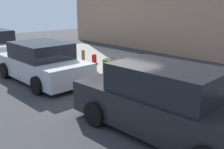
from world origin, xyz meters
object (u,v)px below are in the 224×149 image
at_px(suitcase_silver_4, 165,81).
at_px(suitcase_teal_5, 154,79).
at_px(suitcase_black_8, 123,71).
at_px(suitcase_red_7, 132,72).
at_px(bollard_post, 83,59).
at_px(suitcase_maroon_2, 189,91).
at_px(suitcase_olive_3, 175,85).
at_px(suitcase_maroon_9, 114,70).
at_px(parked_car_charcoal_0, 165,103).
at_px(suitcase_navy_6, 142,75).
at_px(fire_hydrant, 94,62).
at_px(suitcase_red_0, 218,97).
at_px(parked_car_silver_1, 42,63).
at_px(suitcase_olive_10, 108,67).
at_px(suitcase_black_1, 202,94).

xyz_separation_m(suitcase_silver_4, suitcase_teal_5, (0.47, -0.00, -0.01)).
xyz_separation_m(suitcase_teal_5, suitcase_black_8, (1.43, 0.09, 0.02)).
height_order(suitcase_red_7, bollard_post, bollard_post).
relative_size(suitcase_maroon_2, suitcase_black_8, 0.64).
bearing_deg(suitcase_red_7, suitcase_black_8, -1.28).
distance_m(suitcase_maroon_2, suitcase_olive_3, 0.49).
relative_size(suitcase_maroon_9, parked_car_charcoal_0, 0.17).
bearing_deg(suitcase_silver_4, suitcase_maroon_2, 175.76).
height_order(suitcase_teal_5, suitcase_black_8, suitcase_black_8).
relative_size(suitcase_navy_6, fire_hydrant, 1.09).
relative_size(suitcase_olive_3, suitcase_teal_5, 1.06).
distance_m(suitcase_maroon_2, parked_car_charcoal_0, 2.25).
bearing_deg(suitcase_silver_4, bollard_post, 2.79).
xyz_separation_m(suitcase_silver_4, suitcase_black_8, (1.90, 0.08, 0.01)).
bearing_deg(suitcase_red_0, suitcase_olive_3, 2.17).
relative_size(suitcase_silver_4, fire_hydrant, 0.96).
height_order(suitcase_maroon_2, parked_car_silver_1, parked_car_silver_1).
height_order(fire_hydrant, parked_car_charcoal_0, parked_car_charcoal_0).
relative_size(suitcase_navy_6, parked_car_silver_1, 0.18).
distance_m(suitcase_olive_3, fire_hydrant, 4.20).
bearing_deg(parked_car_charcoal_0, suitcase_red_0, -97.53).
distance_m(suitcase_olive_10, fire_hydrant, 0.88).
xyz_separation_m(suitcase_olive_3, parked_car_charcoal_0, (-1.11, 2.07, 0.29)).
distance_m(suitcase_red_0, suitcase_olive_3, 1.39).
distance_m(suitcase_navy_6, bollard_post, 3.35).
relative_size(suitcase_red_7, parked_car_charcoal_0, 0.18).
xyz_separation_m(suitcase_olive_10, fire_hydrant, (0.88, 0.02, 0.08)).
height_order(suitcase_red_0, suitcase_teal_5, suitcase_red_0).
distance_m(suitcase_red_0, suitcase_black_1, 0.47).
xyz_separation_m(suitcase_red_0, suitcase_black_8, (3.80, 0.00, 0.01)).
xyz_separation_m(suitcase_olive_10, bollard_post, (1.47, 0.17, 0.12)).
xyz_separation_m(suitcase_teal_5, suitcase_red_7, (0.93, 0.10, 0.06)).
xyz_separation_m(suitcase_olive_3, suitcase_red_7, (1.91, -0.04, 0.04)).
relative_size(suitcase_olive_3, suitcase_maroon_9, 0.93).
distance_m(suitcase_olive_3, parked_car_silver_1, 5.27).
relative_size(suitcase_black_1, suitcase_maroon_9, 0.80).
xyz_separation_m(suitcase_silver_4, suitcase_maroon_9, (2.37, 0.12, -0.03)).
relative_size(suitcase_red_0, bollard_post, 0.83).
relative_size(suitcase_red_7, suitcase_maroon_9, 1.03).
relative_size(suitcase_black_8, parked_car_charcoal_0, 0.21).
relative_size(suitcase_maroon_2, suitcase_navy_6, 0.75).
bearing_deg(suitcase_red_7, suitcase_maroon_9, 1.38).
bearing_deg(parked_car_silver_1, bollard_post, -91.24).
height_order(suitcase_silver_4, fire_hydrant, fire_hydrant).
xyz_separation_m(suitcase_silver_4, suitcase_olive_10, (2.82, 0.04, -0.02)).
bearing_deg(suitcase_black_8, suitcase_olive_3, 178.74).
distance_m(suitcase_olive_3, suitcase_silver_4, 0.52).
distance_m(fire_hydrant, parked_car_silver_1, 2.25).
bearing_deg(suitcase_teal_5, suitcase_maroon_9, 3.64).
xyz_separation_m(fire_hydrant, bollard_post, (0.60, 0.15, 0.04)).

